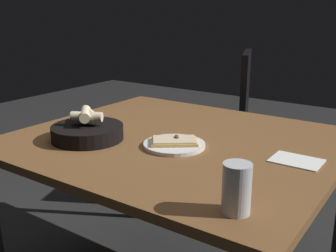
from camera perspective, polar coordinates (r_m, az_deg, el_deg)
name	(u,v)px	position (r m, az deg, el deg)	size (l,w,h in m)	color
dining_table	(177,151)	(1.57, 1.28, -3.57)	(1.20, 1.06, 0.73)	brown
pizza_plate	(174,144)	(1.45, 0.90, -2.53)	(0.22, 0.22, 0.04)	white
bread_basket	(88,130)	(1.56, -11.36, -0.63)	(0.27, 0.27, 0.11)	black
beer_glass	(236,191)	(0.99, 9.71, -9.15)	(0.07, 0.07, 0.13)	silver
napkin	(296,161)	(1.38, 17.79, -4.71)	(0.16, 0.12, 0.00)	white
chair_near	(226,118)	(2.58, 8.22, 1.14)	(0.57, 0.57, 0.96)	black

